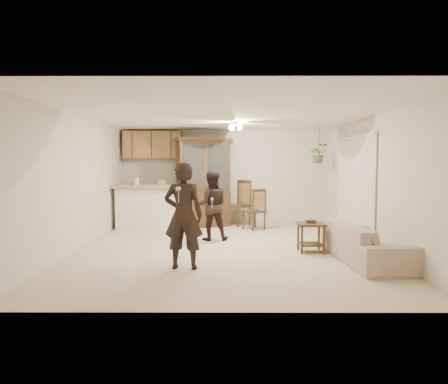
{
  "coord_description": "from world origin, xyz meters",
  "views": [
    {
      "loc": [
        0.0,
        -7.44,
        1.59
      ],
      "look_at": [
        -0.02,
        0.4,
        1.04
      ],
      "focal_mm": 32.0,
      "sensor_mm": 36.0,
      "label": 1
    }
  ],
  "objects_px": {
    "china_hutch": "(203,183)",
    "side_table": "(311,237)",
    "adult": "(183,210)",
    "child": "(211,208)",
    "sofa": "(365,239)",
    "chair_bar": "(131,215)",
    "chair_hutch_left": "(238,213)",
    "chair_hutch_right": "(254,218)"
  },
  "relations": [
    {
      "from": "sofa",
      "to": "chair_hutch_right",
      "type": "relative_size",
      "value": 1.87
    },
    {
      "from": "adult",
      "to": "chair_bar",
      "type": "bearing_deg",
      "value": -62.27
    },
    {
      "from": "china_hutch",
      "to": "side_table",
      "type": "relative_size",
      "value": 3.82
    },
    {
      "from": "adult",
      "to": "side_table",
      "type": "xyz_separation_m",
      "value": [
        2.18,
        1.15,
        -0.63
      ]
    },
    {
      "from": "side_table",
      "to": "chair_bar",
      "type": "distance_m",
      "value": 4.87
    },
    {
      "from": "sofa",
      "to": "child",
      "type": "xyz_separation_m",
      "value": [
        -2.59,
        1.82,
        0.31
      ]
    },
    {
      "from": "adult",
      "to": "china_hutch",
      "type": "distance_m",
      "value": 4.16
    },
    {
      "from": "chair_bar",
      "to": "adult",
      "type": "bearing_deg",
      "value": -95.07
    },
    {
      "from": "chair_bar",
      "to": "chair_hutch_left",
      "type": "relative_size",
      "value": 0.93
    },
    {
      "from": "chair_bar",
      "to": "chair_hutch_right",
      "type": "distance_m",
      "value": 3.11
    },
    {
      "from": "china_hutch",
      "to": "chair_hutch_left",
      "type": "bearing_deg",
      "value": -12.69
    },
    {
      "from": "adult",
      "to": "chair_hutch_right",
      "type": "height_order",
      "value": "adult"
    },
    {
      "from": "adult",
      "to": "side_table",
      "type": "distance_m",
      "value": 2.55
    },
    {
      "from": "china_hutch",
      "to": "chair_bar",
      "type": "relative_size",
      "value": 2.06
    },
    {
      "from": "chair_hutch_left",
      "to": "sofa",
      "type": "bearing_deg",
      "value": -14.84
    },
    {
      "from": "adult",
      "to": "china_hutch",
      "type": "xyz_separation_m",
      "value": [
        0.07,
        4.15,
        0.21
      ]
    },
    {
      "from": "child",
      "to": "china_hutch",
      "type": "distance_m",
      "value": 1.92
    },
    {
      "from": "adult",
      "to": "child",
      "type": "xyz_separation_m",
      "value": [
        0.34,
        2.3,
        -0.22
      ]
    },
    {
      "from": "sofa",
      "to": "child",
      "type": "relative_size",
      "value": 1.39
    },
    {
      "from": "china_hutch",
      "to": "chair_hutch_left",
      "type": "relative_size",
      "value": 1.91
    },
    {
      "from": "adult",
      "to": "chair_hutch_left",
      "type": "distance_m",
      "value": 4.42
    },
    {
      "from": "sofa",
      "to": "adult",
      "type": "distance_m",
      "value": 3.02
    },
    {
      "from": "chair_bar",
      "to": "chair_hutch_right",
      "type": "height_order",
      "value": "chair_bar"
    },
    {
      "from": "sofa",
      "to": "chair_bar",
      "type": "bearing_deg",
      "value": 49.72
    },
    {
      "from": "child",
      "to": "chair_hutch_right",
      "type": "height_order",
      "value": "child"
    },
    {
      "from": "child",
      "to": "chair_hutch_left",
      "type": "relative_size",
      "value": 1.15
    },
    {
      "from": "sofa",
      "to": "chair_hutch_left",
      "type": "height_order",
      "value": "chair_hutch_left"
    },
    {
      "from": "child",
      "to": "chair_hutch_left",
      "type": "bearing_deg",
      "value": -111.75
    },
    {
      "from": "adult",
      "to": "chair_hutch_left",
      "type": "xyz_separation_m",
      "value": [
        0.97,
        4.27,
        -0.57
      ]
    },
    {
      "from": "china_hutch",
      "to": "chair_hutch_left",
      "type": "xyz_separation_m",
      "value": [
        0.89,
        0.12,
        -0.78
      ]
    },
    {
      "from": "side_table",
      "to": "chair_hutch_right",
      "type": "relative_size",
      "value": 0.59
    },
    {
      "from": "china_hutch",
      "to": "side_table",
      "type": "xyz_separation_m",
      "value": [
        2.11,
        -3.0,
        -0.83
      ]
    },
    {
      "from": "child",
      "to": "sofa",
      "type": "bearing_deg",
      "value": 140.6
    },
    {
      "from": "adult",
      "to": "side_table",
      "type": "bearing_deg",
      "value": -147.9
    },
    {
      "from": "child",
      "to": "chair_bar",
      "type": "bearing_deg",
      "value": -43.74
    },
    {
      "from": "china_hutch",
      "to": "side_table",
      "type": "height_order",
      "value": "china_hutch"
    },
    {
      "from": "adult",
      "to": "chair_hutch_right",
      "type": "xyz_separation_m",
      "value": [
        1.33,
        3.64,
        -0.62
      ]
    },
    {
      "from": "adult",
      "to": "chair_hutch_right",
      "type": "bearing_deg",
      "value": -105.88
    },
    {
      "from": "sofa",
      "to": "chair_hutch_right",
      "type": "height_order",
      "value": "chair_hutch_right"
    },
    {
      "from": "china_hutch",
      "to": "sofa",
      "type": "bearing_deg",
      "value": -72.59
    },
    {
      "from": "adult",
      "to": "china_hutch",
      "type": "bearing_deg",
      "value": -86.77
    },
    {
      "from": "sofa",
      "to": "china_hutch",
      "type": "relative_size",
      "value": 0.84
    }
  ]
}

